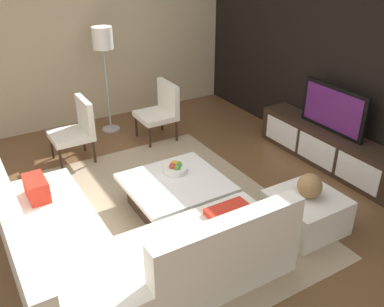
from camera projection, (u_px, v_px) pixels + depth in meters
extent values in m
plane|color=brown|center=(173.00, 216.00, 4.79)|extent=(14.00, 14.00, 0.00)
cube|color=black|center=(358.00, 61.00, 5.37)|extent=(6.40, 0.12, 2.80)
cube|color=#C6B28E|center=(84.00, 36.00, 6.66)|extent=(0.12, 5.20, 2.80)
cube|color=tan|center=(168.00, 211.00, 4.86)|extent=(3.37, 2.51, 0.01)
cube|color=#332319|center=(327.00, 147.00, 5.77)|extent=(2.23, 0.42, 0.50)
cube|color=white|center=(281.00, 133.00, 6.18)|extent=(0.63, 0.01, 0.35)
cube|color=white|center=(316.00, 151.00, 5.67)|extent=(0.63, 0.01, 0.35)
cube|color=white|center=(357.00, 173.00, 5.15)|extent=(0.63, 0.01, 0.35)
cube|color=black|center=(334.00, 109.00, 5.51)|extent=(1.03, 0.05, 0.61)
cube|color=#591E66|center=(332.00, 109.00, 5.49)|extent=(0.92, 0.01, 0.51)
cube|color=white|center=(60.00, 251.00, 3.95)|extent=(2.31, 0.85, 0.42)
cube|color=white|center=(14.00, 228.00, 3.61)|extent=(2.31, 0.18, 0.39)
cube|color=white|center=(207.00, 254.00, 3.92)|extent=(0.85, 1.46, 0.42)
cube|color=white|center=(229.00, 239.00, 3.48)|extent=(0.18, 1.46, 0.39)
cube|color=red|center=(36.00, 188.00, 4.32)|extent=(0.36, 0.20, 0.22)
cube|color=red|center=(240.00, 220.00, 3.97)|extent=(0.60, 0.44, 0.06)
cube|color=#332319|center=(176.00, 197.00, 4.83)|extent=(0.81, 0.86, 0.33)
cube|color=white|center=(176.00, 183.00, 4.75)|extent=(1.01, 1.07, 0.05)
cylinder|color=#332319|center=(52.00, 146.00, 5.94)|extent=(0.04, 0.04, 0.38)
cylinder|color=#332319|center=(61.00, 159.00, 5.60)|extent=(0.04, 0.04, 0.38)
cylinder|color=#332319|center=(84.00, 139.00, 6.14)|extent=(0.04, 0.04, 0.38)
cylinder|color=#332319|center=(94.00, 151.00, 5.81)|extent=(0.04, 0.04, 0.38)
cube|color=white|center=(71.00, 136.00, 5.78)|extent=(0.52, 0.54, 0.08)
cube|color=white|center=(85.00, 114.00, 5.76)|extent=(0.52, 0.08, 0.45)
cylinder|color=#A5A5AA|center=(111.00, 129.00, 6.88)|extent=(0.28, 0.28, 0.02)
cylinder|color=#A5A5AA|center=(107.00, 90.00, 6.57)|extent=(0.03, 0.03, 1.29)
cylinder|color=white|center=(102.00, 38.00, 6.20)|extent=(0.30, 0.30, 0.32)
cube|color=white|center=(306.00, 212.00, 4.52)|extent=(0.70, 0.70, 0.40)
cylinder|color=silver|center=(175.00, 169.00, 4.90)|extent=(0.28, 0.28, 0.07)
sphere|color=#4C8C33|center=(177.00, 168.00, 4.83)|extent=(0.07, 0.07, 0.07)
sphere|color=#4C8C33|center=(179.00, 164.00, 4.90)|extent=(0.08, 0.08, 0.08)
sphere|color=gold|center=(174.00, 164.00, 4.89)|extent=(0.10, 0.10, 0.10)
sphere|color=#B23326|center=(173.00, 166.00, 4.86)|extent=(0.08, 0.08, 0.08)
cylinder|color=#332319|center=(136.00, 125.00, 6.58)|extent=(0.04, 0.04, 0.38)
cylinder|color=#332319|center=(150.00, 136.00, 6.21)|extent=(0.04, 0.04, 0.38)
cylinder|color=#332319|center=(162.00, 119.00, 6.78)|extent=(0.04, 0.04, 0.38)
cylinder|color=#332319|center=(176.00, 130.00, 6.42)|extent=(0.04, 0.04, 0.38)
cube|color=white|center=(156.00, 116.00, 6.41)|extent=(0.56, 0.53, 0.08)
cube|color=white|center=(168.00, 97.00, 6.39)|extent=(0.56, 0.08, 0.45)
sphere|color=#997247|center=(310.00, 186.00, 4.36)|extent=(0.26, 0.26, 0.26)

